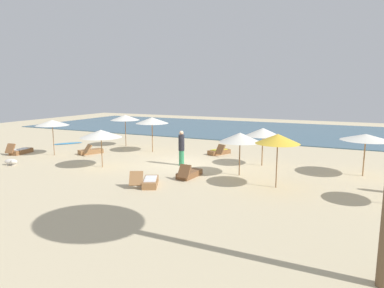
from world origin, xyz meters
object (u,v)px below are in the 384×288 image
(umbrella_7, at_px, (240,137))
(lounger_0, at_px, (219,152))
(umbrella_2, at_px, (125,118))
(lounger_4, at_px, (90,151))
(umbrella_0, at_px, (101,134))
(lounger_3, at_px, (189,174))
(umbrella_1, at_px, (152,120))
(lounger_2, at_px, (149,182))
(umbrella_6, at_px, (263,132))
(umbrella_3, at_px, (52,123))
(umbrella_4, at_px, (278,139))
(person_0, at_px, (181,148))
(lounger_1, at_px, (20,151))
(dog, at_px, (11,162))
(umbrella_5, at_px, (366,137))
(surfboard, at_px, (68,143))

(umbrella_7, height_order, lounger_0, umbrella_7)
(umbrella_2, height_order, lounger_4, umbrella_2)
(umbrella_0, distance_m, lounger_3, 5.36)
(umbrella_1, relative_size, lounger_2, 1.31)
(lounger_0, bearing_deg, umbrella_6, -31.47)
(umbrella_0, xyz_separation_m, umbrella_3, (-4.91, 1.33, 0.25))
(umbrella_4, xyz_separation_m, lounger_4, (-12.34, 2.50, -1.93))
(umbrella_3, relative_size, person_0, 1.18)
(lounger_1, bearing_deg, person_0, 7.64)
(umbrella_1, height_order, lounger_2, umbrella_1)
(dog, bearing_deg, umbrella_2, 75.83)
(umbrella_5, distance_m, person_0, 9.16)
(dog, height_order, surfboard, dog)
(lounger_1, bearing_deg, umbrella_4, -2.17)
(umbrella_2, height_order, lounger_1, umbrella_2)
(umbrella_0, distance_m, umbrella_3, 5.09)
(lounger_3, xyz_separation_m, person_0, (-1.48, 2.14, 0.80))
(umbrella_4, distance_m, person_0, 6.05)
(umbrella_4, height_order, lounger_0, umbrella_4)
(umbrella_6, xyz_separation_m, lounger_0, (-3.24, 1.98, -1.67))
(umbrella_4, bearing_deg, umbrella_2, 153.85)
(lounger_0, distance_m, person_0, 3.96)
(umbrella_5, relative_size, lounger_0, 1.32)
(umbrella_4, xyz_separation_m, lounger_2, (-5.05, -2.04, -1.92))
(umbrella_3, distance_m, dog, 3.60)
(umbrella_6, bearing_deg, surfboard, 176.24)
(umbrella_1, distance_m, surfboard, 7.85)
(lounger_0, xyz_separation_m, lounger_3, (0.71, -5.94, -0.01))
(surfboard, bearing_deg, umbrella_1, -0.70)
(lounger_2, relative_size, lounger_4, 1.00)
(person_0, bearing_deg, dog, -154.76)
(umbrella_4, height_order, umbrella_7, umbrella_4)
(umbrella_6, relative_size, umbrella_7, 0.99)
(umbrella_1, relative_size, umbrella_3, 1.03)
(umbrella_4, relative_size, lounger_4, 1.32)
(umbrella_3, bearing_deg, surfboard, 124.76)
(umbrella_4, height_order, umbrella_6, umbrella_4)
(lounger_0, bearing_deg, lounger_3, -83.20)
(lounger_2, xyz_separation_m, dog, (-8.97, 0.15, 0.02))
(umbrella_3, xyz_separation_m, umbrella_5, (17.49, 2.56, -0.17))
(umbrella_3, distance_m, umbrella_6, 12.83)
(umbrella_1, bearing_deg, umbrella_3, -144.08)
(lounger_1, xyz_separation_m, lounger_4, (4.13, 1.88, -0.01))
(umbrella_2, bearing_deg, lounger_2, -48.68)
(umbrella_1, relative_size, dog, 2.85)
(umbrella_2, distance_m, lounger_3, 10.13)
(lounger_3, relative_size, person_0, 0.89)
(umbrella_2, xyz_separation_m, lounger_1, (-4.43, -5.29, -1.91))
(umbrella_7, height_order, person_0, umbrella_7)
(umbrella_0, relative_size, umbrella_6, 1.06)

